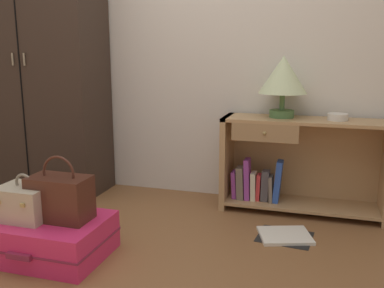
{
  "coord_description": "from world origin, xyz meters",
  "views": [
    {
      "loc": [
        1.0,
        -1.71,
        1.11
      ],
      "look_at": [
        0.25,
        0.76,
        0.55
      ],
      "focal_mm": 40.16,
      "sensor_mm": 36.0,
      "label": 1
    }
  ],
  "objects_px": {
    "bowl": "(338,117)",
    "train_case": "(25,202)",
    "suitcase_large": "(48,237)",
    "open_book_on_floor": "(285,236)",
    "handbag": "(60,197)",
    "wardrobe": "(39,59)",
    "table_lamp": "(283,77)",
    "bookshelf": "(295,165)"
  },
  "relations": [
    {
      "from": "bookshelf",
      "to": "table_lamp",
      "type": "distance_m",
      "value": 0.62
    },
    {
      "from": "train_case",
      "to": "bookshelf",
      "type": "bearing_deg",
      "value": 40.01
    },
    {
      "from": "bowl",
      "to": "handbag",
      "type": "distance_m",
      "value": 1.82
    },
    {
      "from": "bookshelf",
      "to": "open_book_on_floor",
      "type": "relative_size",
      "value": 3.01
    },
    {
      "from": "bookshelf",
      "to": "table_lamp",
      "type": "relative_size",
      "value": 2.64
    },
    {
      "from": "table_lamp",
      "to": "suitcase_large",
      "type": "relative_size",
      "value": 0.64
    },
    {
      "from": "wardrobe",
      "to": "train_case",
      "type": "bearing_deg",
      "value": -59.52
    },
    {
      "from": "wardrobe",
      "to": "bowl",
      "type": "relative_size",
      "value": 15.66
    },
    {
      "from": "bowl",
      "to": "open_book_on_floor",
      "type": "bearing_deg",
      "value": -119.84
    },
    {
      "from": "train_case",
      "to": "handbag",
      "type": "relative_size",
      "value": 0.76
    },
    {
      "from": "handbag",
      "to": "open_book_on_floor",
      "type": "bearing_deg",
      "value": 27.53
    },
    {
      "from": "bookshelf",
      "to": "train_case",
      "type": "distance_m",
      "value": 1.77
    },
    {
      "from": "suitcase_large",
      "to": "train_case",
      "type": "height_order",
      "value": "train_case"
    },
    {
      "from": "open_book_on_floor",
      "to": "suitcase_large",
      "type": "bearing_deg",
      "value": -153.35
    },
    {
      "from": "suitcase_large",
      "to": "open_book_on_floor",
      "type": "xyz_separation_m",
      "value": [
        1.24,
        0.62,
        -0.1
      ]
    },
    {
      "from": "wardrobe",
      "to": "suitcase_large",
      "type": "bearing_deg",
      "value": -54.74
    },
    {
      "from": "bookshelf",
      "to": "handbag",
      "type": "xyz_separation_m",
      "value": [
        -1.17,
        -1.09,
        0.01
      ]
    },
    {
      "from": "bowl",
      "to": "train_case",
      "type": "bearing_deg",
      "value": -145.12
    },
    {
      "from": "suitcase_large",
      "to": "open_book_on_floor",
      "type": "bearing_deg",
      "value": 26.65
    },
    {
      "from": "wardrobe",
      "to": "bookshelf",
      "type": "xyz_separation_m",
      "value": [
        1.98,
        0.07,
        -0.72
      ]
    },
    {
      "from": "bookshelf",
      "to": "open_book_on_floor",
      "type": "distance_m",
      "value": 0.59
    },
    {
      "from": "wardrobe",
      "to": "open_book_on_floor",
      "type": "xyz_separation_m",
      "value": [
        1.97,
        -0.42,
        -1.04
      ]
    },
    {
      "from": "table_lamp",
      "to": "wardrobe",
      "type": "bearing_deg",
      "value": -177.41
    },
    {
      "from": "bookshelf",
      "to": "handbag",
      "type": "distance_m",
      "value": 1.6
    },
    {
      "from": "suitcase_large",
      "to": "open_book_on_floor",
      "type": "relative_size",
      "value": 1.77
    },
    {
      "from": "table_lamp",
      "to": "bowl",
      "type": "distance_m",
      "value": 0.45
    },
    {
      "from": "bowl",
      "to": "open_book_on_floor",
      "type": "xyz_separation_m",
      "value": [
        -0.27,
        -0.48,
        -0.67
      ]
    },
    {
      "from": "table_lamp",
      "to": "bowl",
      "type": "relative_size",
      "value": 3.13
    },
    {
      "from": "table_lamp",
      "to": "handbag",
      "type": "distance_m",
      "value": 1.64
    },
    {
      "from": "bowl",
      "to": "train_case",
      "type": "relative_size",
      "value": 0.49
    },
    {
      "from": "suitcase_large",
      "to": "train_case",
      "type": "xyz_separation_m",
      "value": [
        -0.11,
        -0.03,
        0.2
      ]
    },
    {
      "from": "suitcase_large",
      "to": "bowl",
      "type": "bearing_deg",
      "value": 36.01
    },
    {
      "from": "wardrobe",
      "to": "table_lamp",
      "type": "xyz_separation_m",
      "value": [
        1.87,
        0.08,
        -0.11
      ]
    },
    {
      "from": "handbag",
      "to": "open_book_on_floor",
      "type": "distance_m",
      "value": 1.34
    },
    {
      "from": "suitcase_large",
      "to": "train_case",
      "type": "distance_m",
      "value": 0.23
    },
    {
      "from": "bowl",
      "to": "bookshelf",
      "type": "bearing_deg",
      "value": 177.43
    },
    {
      "from": "bookshelf",
      "to": "suitcase_large",
      "type": "relative_size",
      "value": 1.7
    },
    {
      "from": "train_case",
      "to": "handbag",
      "type": "xyz_separation_m",
      "value": [
        0.19,
        0.05,
        0.03
      ]
    },
    {
      "from": "wardrobe",
      "to": "suitcase_large",
      "type": "xyz_separation_m",
      "value": [
        0.73,
        -1.04,
        -0.94
      ]
    },
    {
      "from": "train_case",
      "to": "open_book_on_floor",
      "type": "relative_size",
      "value": 0.74
    },
    {
      "from": "bookshelf",
      "to": "bowl",
      "type": "bearing_deg",
      "value": -2.57
    },
    {
      "from": "wardrobe",
      "to": "bookshelf",
      "type": "bearing_deg",
      "value": 2.03
    }
  ]
}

